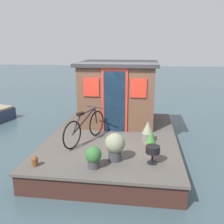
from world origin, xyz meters
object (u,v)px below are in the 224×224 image
(potted_plant_fern, at_px, (115,145))
(potted_plant_mint, at_px, (93,157))
(potted_plant_basil, at_px, (151,141))
(houseboat_cabin, at_px, (118,92))
(bicycle, at_px, (85,127))
(charcoal_grill, at_px, (153,151))
(potted_plant_succulent, at_px, (148,132))
(mooring_bollard, at_px, (35,161))

(potted_plant_fern, height_order, potted_plant_mint, potted_plant_fern)
(potted_plant_fern, xyz_separation_m, potted_plant_basil, (0.61, -0.75, -0.11))
(houseboat_cabin, distance_m, bicycle, 2.04)
(charcoal_grill, bearing_deg, bicycle, 58.73)
(houseboat_cabin, xyz_separation_m, potted_plant_fern, (-2.83, -0.24, -0.61))
(houseboat_cabin, relative_size, bicycle, 1.45)
(potted_plant_basil, bearing_deg, potted_plant_mint, 131.56)
(potted_plant_succulent, xyz_separation_m, charcoal_grill, (-1.24, -0.10, 0.03))
(potted_plant_mint, bearing_deg, potted_plant_fern, -44.13)
(houseboat_cabin, distance_m, potted_plant_mint, 3.30)
(bicycle, xyz_separation_m, mooring_bollard, (-1.45, 0.70, -0.27))
(potted_plant_basil, relative_size, charcoal_grill, 1.29)
(houseboat_cabin, distance_m, potted_plant_fern, 2.91)
(potted_plant_succulent, bearing_deg, charcoal_grill, -175.38)
(bicycle, bearing_deg, potted_plant_succulent, -81.58)
(potted_plant_succulent, bearing_deg, potted_plant_mint, 146.44)
(potted_plant_fern, height_order, mooring_bollard, potted_plant_fern)
(houseboat_cabin, bearing_deg, charcoal_grill, -160.24)
(houseboat_cabin, relative_size, charcoal_grill, 6.25)
(potted_plant_mint, bearing_deg, houseboat_cabin, -2.39)
(potted_plant_fern, relative_size, charcoal_grill, 1.59)
(potted_plant_fern, distance_m, potted_plant_basil, 0.98)
(potted_plant_basil, bearing_deg, potted_plant_succulent, 6.76)
(potted_plant_mint, bearing_deg, potted_plant_basil, -48.44)
(potted_plant_succulent, bearing_deg, potted_plant_basil, -173.24)
(houseboat_cabin, bearing_deg, bicycle, 161.29)
(potted_plant_mint, xyz_separation_m, charcoal_grill, (0.36, -1.16, 0.04))
(houseboat_cabin, relative_size, potted_plant_basil, 4.83)
(houseboat_cabin, relative_size, potted_plant_fern, 3.93)
(charcoal_grill, bearing_deg, potted_plant_succulent, 4.62)
(potted_plant_basil, relative_size, mooring_bollard, 2.31)
(bicycle, height_order, potted_plant_succulent, bicycle)
(potted_plant_mint, bearing_deg, charcoal_grill, -72.57)
(bicycle, bearing_deg, potted_plant_basil, -102.68)
(houseboat_cabin, relative_size, potted_plant_succulent, 4.44)
(potted_plant_fern, xyz_separation_m, mooring_bollard, (-0.47, 1.57, -0.23))
(houseboat_cabin, xyz_separation_m, potted_plant_mint, (-3.22, 0.13, -0.71))
(potted_plant_succulent, relative_size, potted_plant_fern, 0.89)
(potted_plant_mint, relative_size, mooring_bollard, 2.14)
(bicycle, height_order, mooring_bollard, bicycle)
(potted_plant_fern, xyz_separation_m, potted_plant_mint, (-0.39, 0.38, -0.10))
(bicycle, bearing_deg, potted_plant_mint, -160.17)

